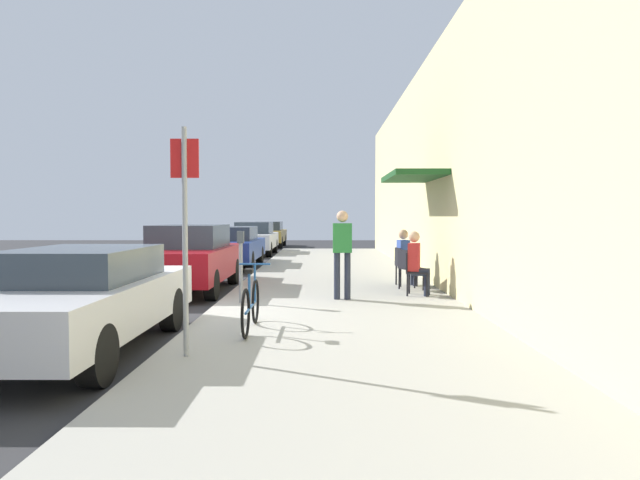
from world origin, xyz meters
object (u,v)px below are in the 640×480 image
Objects in this scene: parking_meter at (241,261)px; parked_car_3 at (254,238)px; street_sign at (185,223)px; seated_patron_0 at (417,261)px; parked_car_1 at (189,257)px; parked_car_0 at (79,298)px; parked_car_4 at (268,234)px; parked_car_2 at (231,246)px; bicycle_0 at (251,305)px; cafe_chair_0 at (414,270)px; cafe_chair_1 at (408,267)px; pedestrian_standing at (342,247)px; seated_patron_2 at (406,255)px; cafe_chair_2 at (403,264)px.

parked_car_3 is at bearing 96.14° from parking_meter.
street_sign is 2.02× the size of seated_patron_0.
parked_car_1 is at bearing -90.00° from parked_car_3.
parked_car_0 is 23.72m from parked_car_4.
bicycle_0 is at bearing -79.18° from parked_car_2.
parking_meter is 3.55m from seated_patron_0.
cafe_chair_0 is at bearing -75.87° from parked_car_4.
parked_car_1 reaches higher than bicycle_0.
bicycle_0 is 4.50m from cafe_chair_0.
parked_car_0 is 1.00× the size of parked_car_3.
seated_patron_0 is at bearing -86.04° from cafe_chair_1.
pedestrian_standing reaches higher than parked_car_1.
parked_car_4 is at bearing 104.28° from seated_patron_0.
pedestrian_standing is (3.43, -20.03, 0.39)m from parked_car_4.
pedestrian_standing is at bearing 64.74° from bicycle_0.
seated_patron_0 is at bearing 40.69° from parked_car_0.
parked_car_4 reaches higher than parked_car_2.
parking_meter is 2.55m from bicycle_0.
seated_patron_0 is at bearing 54.75° from street_sign.
seated_patron_2 is (4.95, 0.07, 0.04)m from parked_car_1.
parked_car_4 is 3.41× the size of seated_patron_2.
parked_car_4 is 1.69× the size of street_sign.
parked_car_1 is 1.00× the size of parked_car_4.
seated_patron_0 reaches higher than cafe_chair_2.
parked_car_0 reaches higher than bicycle_0.
seated_patron_2 is at bearing 59.93° from bicycle_0.
cafe_chair_0 is 1.51m from cafe_chair_2.
bicycle_0 is at bearing -84.88° from parked_car_4.
parked_car_0 is 5.06m from pedestrian_standing.
seated_patron_0 is at bearing 50.16° from bicycle_0.
pedestrian_standing is (1.93, 4.32, -0.52)m from street_sign.
cafe_chair_1 is at bearing 89.85° from cafe_chair_0.
parked_car_0 is 3.41× the size of seated_patron_2.
cafe_chair_0 is 0.67× the size of seated_patron_0.
bicycle_0 is 4.54m from seated_patron_0.
parked_car_2 is 7.59m from seated_patron_2.
parked_car_3 is 13.51m from cafe_chair_1.
cafe_chair_0 is 0.80m from cafe_chair_1.
street_sign reaches higher than parked_car_2.
bicycle_0 is 5.75m from cafe_chair_2.
seated_patron_2 is at bearing -74.56° from parked_car_4.
seated_patron_0 reaches higher than parked_car_0.
cafe_chair_0 is 0.67× the size of seated_patron_2.
parked_car_3 is at bearing 90.00° from parked_car_1.
parked_car_1 is at bearing -90.00° from parked_car_4.
parked_car_1 reaches higher than parked_car_4.
parked_car_2 is 6.13m from parked_car_3.
parked_car_4 is (-0.00, 12.19, 0.02)m from parked_car_2.
bicycle_0 is at bearing -78.43° from parking_meter.
bicycle_0 is at bearing -115.26° from pedestrian_standing.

